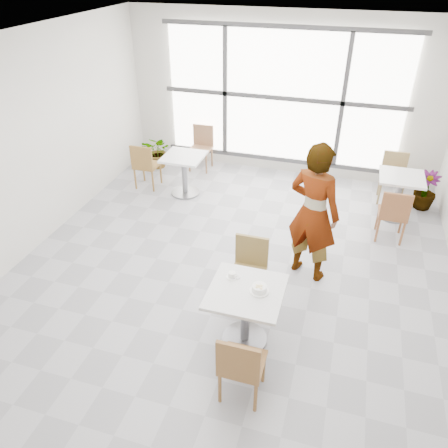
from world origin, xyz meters
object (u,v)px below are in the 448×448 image
(bg_chair_left_far, at_px, (202,144))
(bg_chair_right_far, at_px, (393,174))
(bg_table_right, at_px, (399,191))
(bg_chair_left_near, at_px, (145,164))
(plant_left, at_px, (159,151))
(oatmeal_bowl, at_px, (259,288))
(chair_far, at_px, (249,265))
(main_table, at_px, (246,306))
(plant_right, at_px, (425,190))
(person, at_px, (313,213))
(bg_table_left, at_px, (184,169))
(chair_near, at_px, (241,365))
(bg_chair_right_near, at_px, (394,212))
(coffee_cup, at_px, (232,275))

(bg_chair_left_far, height_order, bg_chair_right_far, same)
(bg_table_right, height_order, bg_chair_left_near, bg_chair_left_near)
(plant_left, bearing_deg, bg_table_right, -8.15)
(oatmeal_bowl, bearing_deg, chair_far, 111.18)
(main_table, height_order, plant_right, main_table)
(main_table, height_order, person, person)
(bg_table_left, xyz_separation_m, plant_right, (4.15, 0.70, -0.15))
(person, distance_m, bg_chair_left_near, 3.67)
(main_table, xyz_separation_m, bg_table_right, (1.72, 3.40, -0.04))
(chair_far, distance_m, bg_chair_left_near, 3.51)
(plant_left, xyz_separation_m, plant_right, (5.08, -0.22, 0.00))
(main_table, bearing_deg, bg_table_right, 63.10)
(bg_chair_left_near, distance_m, bg_chair_left_far, 1.37)
(chair_near, distance_m, bg_chair_left_far, 5.51)
(chair_near, xyz_separation_m, bg_chair_right_far, (1.50, 4.77, 0.00))
(bg_chair_right_near, bearing_deg, plant_right, -115.54)
(bg_chair_right_near, bearing_deg, bg_chair_left_near, -6.70)
(plant_right, bearing_deg, bg_chair_right_far, 162.92)
(chair_near, relative_size, plant_left, 1.28)
(bg_chair_right_near, xyz_separation_m, plant_right, (0.58, 1.22, -0.16))
(person, relative_size, bg_chair_right_near, 2.22)
(bg_table_right, xyz_separation_m, plant_right, (0.48, 0.44, -0.15))
(bg_table_left, height_order, bg_chair_right_far, bg_chair_right_far)
(chair_far, height_order, bg_table_right, chair_far)
(main_table, xyz_separation_m, person, (0.52, 1.45, 0.44))
(bg_chair_left_near, bearing_deg, oatmeal_bowl, 132.58)
(bg_table_right, bearing_deg, bg_chair_right_far, 97.15)
(person, relative_size, plant_right, 2.84)
(bg_table_right, bearing_deg, plant_right, 42.36)
(oatmeal_bowl, xyz_separation_m, bg_table_left, (-2.08, 3.12, -0.31))
(bg_chair_left_near, height_order, plant_right, bg_chair_left_near)
(person, height_order, bg_chair_right_far, person)
(bg_chair_left_near, bearing_deg, bg_chair_right_near, 173.30)
(coffee_cup, relative_size, bg_table_right, 0.21)
(bg_chair_left_near, bearing_deg, main_table, 131.00)
(person, height_order, bg_chair_left_far, person)
(chair_far, xyz_separation_m, oatmeal_bowl, (0.28, -0.72, 0.29))
(plant_left, bearing_deg, bg_chair_left_near, -80.56)
(chair_far, bearing_deg, bg_table_left, 126.97)
(bg_chair_right_far, bearing_deg, bg_table_right, -82.85)
(chair_near, distance_m, bg_table_right, 4.45)
(chair_near, height_order, bg_table_left, chair_near)
(bg_table_right, distance_m, bg_chair_right_near, 0.79)
(chair_near, distance_m, plant_right, 5.04)
(chair_far, xyz_separation_m, person, (0.66, 0.71, 0.47))
(bg_chair_right_far, xyz_separation_m, plant_left, (-4.52, 0.05, -0.16))
(coffee_cup, bearing_deg, person, 60.81)
(bg_table_left, bearing_deg, bg_chair_left_far, 93.66)
(person, relative_size, bg_chair_left_near, 2.22)
(chair_near, distance_m, bg_chair_left_near, 4.84)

